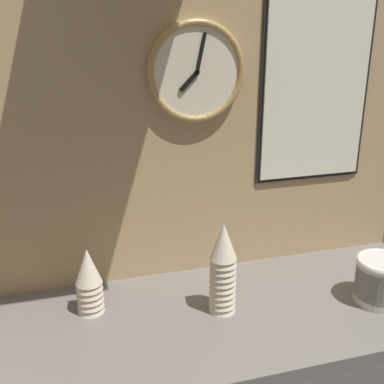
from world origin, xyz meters
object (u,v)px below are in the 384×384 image
(cup_stack_center_left, at_px, (89,281))
(wall_clock, at_px, (196,72))
(menu_board, at_px, (316,87))
(cup_stack_center_right, at_px, (223,269))
(bowl_stack_far_right, at_px, (381,279))

(cup_stack_center_left, bearing_deg, wall_clock, 21.40)
(menu_board, bearing_deg, cup_stack_center_left, -168.84)
(cup_stack_center_right, bearing_deg, wall_clock, 91.70)
(bowl_stack_far_right, bearing_deg, menu_board, 102.73)
(wall_clock, bearing_deg, bowl_stack_far_right, -34.45)
(cup_stack_center_left, distance_m, wall_clock, 0.65)
(cup_stack_center_left, distance_m, bowl_stack_far_right, 0.83)
(bowl_stack_far_right, bearing_deg, cup_stack_center_left, 167.42)
(cup_stack_center_right, distance_m, bowl_stack_far_right, 0.47)
(menu_board, bearing_deg, cup_stack_center_right, -146.95)
(wall_clock, bearing_deg, cup_stack_center_left, -158.60)
(bowl_stack_far_right, bearing_deg, wall_clock, 145.55)
(cup_stack_center_left, xyz_separation_m, cup_stack_center_right, (0.35, -0.10, 0.04))
(cup_stack_center_right, bearing_deg, cup_stack_center_left, 163.82)
(cup_stack_center_left, bearing_deg, menu_board, 11.16)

